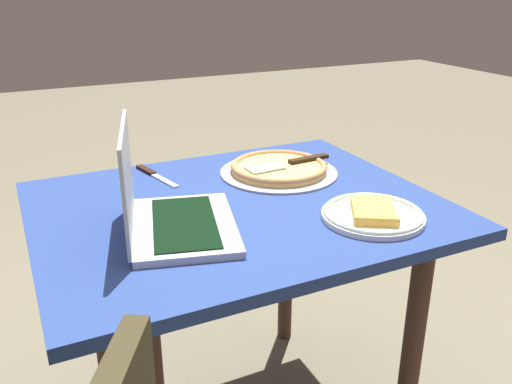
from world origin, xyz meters
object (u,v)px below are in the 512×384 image
at_px(pizza_plate, 373,214).
at_px(table_knife, 153,174).
at_px(dining_table, 238,239).
at_px(pizza_tray, 279,168).
at_px(laptop, 165,210).

distance_m(pizza_plate, table_knife, 0.68).
distance_m(dining_table, pizza_plate, 0.37).
relative_size(pizza_tray, table_knife, 1.62).
bearing_deg(table_knife, pizza_plate, 126.57).
bearing_deg(table_knife, pizza_tray, 157.10).
xyz_separation_m(pizza_tray, table_knife, (0.35, -0.15, -0.01)).
height_order(pizza_tray, table_knife, pizza_tray).
bearing_deg(laptop, pizza_tray, -150.47).
bearing_deg(laptop, dining_table, -159.73).
relative_size(pizza_plate, table_knife, 1.15).
xyz_separation_m(dining_table, pizza_tray, (-0.21, -0.16, 0.12)).
height_order(dining_table, pizza_plate, pizza_plate).
distance_m(pizza_plate, pizza_tray, 0.40).
bearing_deg(dining_table, pizza_tray, -142.38).
relative_size(laptop, table_knife, 1.76).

